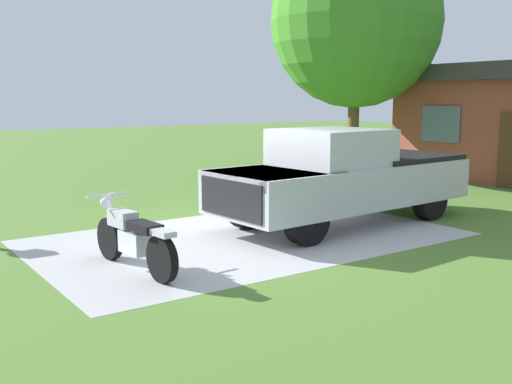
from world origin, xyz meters
The scene contains 5 objects.
ground_plane centered at (0.00, 0.00, 0.00)m, with size 80.00×80.00×0.00m, color #50752D.
driveway_pad centered at (0.00, 0.00, 0.00)m, with size 4.52×7.44×0.01m, color #ACACAC.
motorcycle centered at (0.72, -2.51, 0.47)m, with size 2.21×0.70×1.09m.
pickup_truck centered at (0.09, 2.31, 0.95)m, with size 2.35×5.73×1.90m.
shade_tree centered at (-5.29, 7.73, 4.85)m, with size 5.37×5.37×7.54m.
Camera 1 is at (8.67, -5.92, 2.50)m, focal length 41.89 mm.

